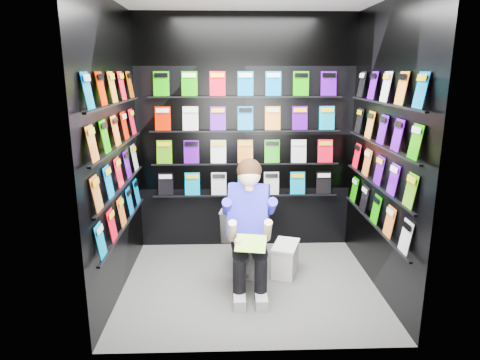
{
  "coord_description": "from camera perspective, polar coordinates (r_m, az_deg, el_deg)",
  "views": [
    {
      "loc": [
        -0.22,
        -3.72,
        1.99
      ],
      "look_at": [
        -0.09,
        0.15,
        1.0
      ],
      "focal_mm": 32.0,
      "sensor_mm": 36.0,
      "label": 1
    }
  ],
  "objects": [
    {
      "name": "wall_right",
      "position": [
        4.04,
        18.65,
        3.72
      ],
      "size": [
        0.04,
        2.0,
        2.6
      ],
      "primitive_type": "cube",
      "color": "black",
      "rests_on": "floor"
    },
    {
      "name": "wall_back",
      "position": [
        4.78,
        0.7,
        6.01
      ],
      "size": [
        2.4,
        0.04,
        2.6
      ],
      "primitive_type": "cube",
      "color": "black",
      "rests_on": "floor"
    },
    {
      "name": "wall_left",
      "position": [
        3.91,
        -16.47,
        3.55
      ],
      "size": [
        0.04,
        2.0,
        2.6
      ],
      "primitive_type": "cube",
      "color": "black",
      "rests_on": "floor"
    },
    {
      "name": "comics_left",
      "position": [
        3.91,
        -16.05,
        3.63
      ],
      "size": [
        0.06,
        1.7,
        1.37
      ],
      "primitive_type": null,
      "color": "red",
      "rests_on": "wall_left"
    },
    {
      "name": "longbox",
      "position": [
        4.42,
        6.06,
        -10.53
      ],
      "size": [
        0.32,
        0.42,
        0.28
      ],
      "primitive_type": "cube",
      "rotation": [
        0.0,
        0.0,
        -0.32
      ],
      "color": "white",
      "rests_on": "floor"
    },
    {
      "name": "held_comic",
      "position": [
        3.65,
        1.44,
        -8.45
      ],
      "size": [
        0.28,
        0.2,
        0.11
      ],
      "primitive_type": "cube",
      "rotation": [
        -0.96,
        0.0,
        -0.19
      ],
      "color": "green",
      "rests_on": "reader"
    },
    {
      "name": "toilet",
      "position": [
        4.4,
        0.86,
        -7.32
      ],
      "size": [
        0.55,
        0.82,
        0.73
      ],
      "primitive_type": "imported",
      "rotation": [
        0.0,
        0.0,
        2.95
      ],
      "color": "white",
      "rests_on": "floor"
    },
    {
      "name": "longbox_lid",
      "position": [
        4.35,
        6.11,
        -8.67
      ],
      "size": [
        0.34,
        0.45,
        0.03
      ],
      "primitive_type": "cube",
      "rotation": [
        0.0,
        0.0,
        -0.32
      ],
      "color": "white",
      "rests_on": "longbox"
    },
    {
      "name": "wall_front",
      "position": [
        2.82,
        2.55,
        0.09
      ],
      "size": [
        2.4,
        0.04,
        2.6
      ],
      "primitive_type": "cube",
      "color": "black",
      "rests_on": "floor"
    },
    {
      "name": "comics_back",
      "position": [
        4.75,
        0.72,
        6.01
      ],
      "size": [
        2.1,
        0.06,
        1.37
      ],
      "primitive_type": null,
      "color": "red",
      "rests_on": "wall_back"
    },
    {
      "name": "comics_right",
      "position": [
        4.03,
        18.26,
        3.8
      ],
      "size": [
        0.06,
        1.7,
        1.37
      ],
      "primitive_type": null,
      "color": "red",
      "rests_on": "wall_right"
    },
    {
      "name": "reader",
      "position": [
        3.92,
        1.15,
        -4.14
      ],
      "size": [
        0.62,
        0.8,
        1.33
      ],
      "primitive_type": null,
      "rotation": [
        0.0,
        0.0,
        -0.19
      ],
      "color": "#221DC6",
      "rests_on": "toilet"
    },
    {
      "name": "floor",
      "position": [
        4.23,
        1.28,
        -13.77
      ],
      "size": [
        2.4,
        2.4,
        0.0
      ],
      "primitive_type": "plane",
      "color": "#5C5C59",
      "rests_on": "ground"
    }
  ]
}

